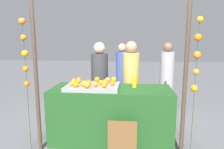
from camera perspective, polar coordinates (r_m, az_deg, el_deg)
ground_plane at (r=3.72m, az=-0.23°, el=-17.33°), size 24.00×24.00×0.00m
stall_counter at (r=3.54m, az=-0.23°, el=-10.85°), size 1.95×0.76×0.90m
orange_tray at (r=3.40m, az=-5.27°, el=-3.28°), size 0.84×0.60×0.06m
orange_0 at (r=3.33m, az=-1.93°, el=-2.26°), size 0.09×0.09×0.09m
orange_1 at (r=3.61m, az=-9.14°, el=-1.44°), size 0.08×0.08×0.08m
orange_2 at (r=3.34m, az=-6.51°, el=-2.27°), size 0.08×0.08×0.08m
orange_3 at (r=3.26m, az=-9.82°, el=-2.67°), size 0.08×0.08×0.08m
orange_4 at (r=3.58m, az=-4.14°, el=-1.37°), size 0.09×0.09×0.09m
orange_5 at (r=3.57m, az=0.51°, el=-1.37°), size 0.09×0.09×0.09m
orange_6 at (r=3.24m, az=-4.50°, el=-2.67°), size 0.08×0.08×0.08m
orange_7 at (r=3.52m, az=-1.14°, el=-1.53°), size 0.09×0.09×0.09m
orange_8 at (r=3.31m, az=0.09°, el=-2.41°), size 0.07×0.07×0.07m
orange_9 at (r=3.44m, az=-2.04°, el=-1.96°), size 0.07×0.07×0.07m
orange_10 at (r=3.34m, az=-10.77°, el=-2.45°), size 0.08×0.08×0.08m
orange_11 at (r=3.34m, az=-7.94°, el=-2.38°), size 0.08×0.08×0.08m
orange_12 at (r=3.38m, az=-3.06°, el=-2.15°), size 0.08×0.08×0.08m
orange_13 at (r=3.16m, az=-6.76°, el=-2.91°), size 0.09×0.09×0.09m
orange_14 at (r=3.27m, az=-7.48°, el=-2.60°), size 0.08×0.08×0.08m
orange_15 at (r=3.58m, az=-10.41°, el=-1.66°), size 0.07×0.07×0.07m
orange_16 at (r=3.16m, az=-2.21°, el=-2.92°), size 0.08×0.08×0.08m
orange_17 at (r=3.53m, az=-9.21°, el=-1.77°), size 0.07×0.07×0.07m
juice_bottle at (r=3.45m, az=6.13°, el=-1.84°), size 0.07×0.07×0.22m
chalkboard_sign at (r=3.10m, az=2.80°, el=-17.49°), size 0.41×0.03×0.58m
vendor_left at (r=4.12m, az=-3.36°, el=-3.36°), size 0.33×0.33×1.63m
vendor_right at (r=4.10m, az=5.14°, el=-3.32°), size 0.33×0.33×1.64m
crowd_person_0 at (r=5.52m, az=2.71°, el=-0.24°), size 0.31×0.31×1.56m
crowd_person_1 at (r=5.07m, az=14.67°, el=-1.24°), size 0.32×0.32×1.61m
canopy_post_left at (r=3.24m, az=-19.95°, el=-1.36°), size 0.06×0.06×2.21m
canopy_post_right at (r=3.02m, az=19.30°, el=-2.12°), size 0.06×0.06×2.21m
garland_strand_left at (r=3.24m, az=-22.78°, el=5.46°), size 0.10×0.10×2.04m
garland_strand_right at (r=2.94m, az=22.15°, el=4.36°), size 0.10×0.11×2.04m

